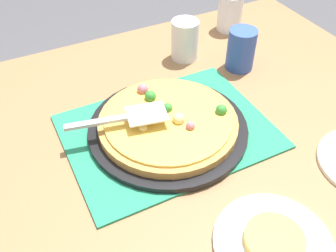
{
  "coord_description": "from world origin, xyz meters",
  "views": [
    {
      "loc": [
        -0.3,
        -0.59,
        1.38
      ],
      "look_at": [
        0.0,
        0.0,
        0.77
      ],
      "focal_mm": 40.6,
      "sensor_mm": 36.0,
      "label": 1
    }
  ],
  "objects_px": {
    "pizza": "(168,121)",
    "plate_far_right": "(273,244)",
    "pizza_pan": "(168,128)",
    "cup_corner": "(241,49)",
    "served_slice_right": "(274,240)",
    "cup_far": "(185,40)",
    "pizza_server": "(126,117)",
    "cup_near": "(230,12)"
  },
  "relations": [
    {
      "from": "pizza",
      "to": "cup_corner",
      "type": "height_order",
      "value": "cup_corner"
    },
    {
      "from": "plate_far_right",
      "to": "cup_corner",
      "type": "distance_m",
      "value": 0.58
    },
    {
      "from": "pizza_pan",
      "to": "cup_far",
      "type": "bearing_deg",
      "value": 54.79
    },
    {
      "from": "cup_near",
      "to": "cup_far",
      "type": "height_order",
      "value": "same"
    },
    {
      "from": "cup_corner",
      "to": "pizza",
      "type": "bearing_deg",
      "value": -153.63
    },
    {
      "from": "pizza",
      "to": "cup_far",
      "type": "height_order",
      "value": "cup_far"
    },
    {
      "from": "cup_corner",
      "to": "pizza_server",
      "type": "height_order",
      "value": "cup_corner"
    },
    {
      "from": "plate_far_right",
      "to": "cup_corner",
      "type": "relative_size",
      "value": 1.83
    },
    {
      "from": "served_slice_right",
      "to": "cup_far",
      "type": "relative_size",
      "value": 0.92
    },
    {
      "from": "served_slice_right",
      "to": "cup_far",
      "type": "height_order",
      "value": "cup_far"
    },
    {
      "from": "plate_far_right",
      "to": "cup_far",
      "type": "distance_m",
      "value": 0.65
    },
    {
      "from": "cup_far",
      "to": "plate_far_right",
      "type": "bearing_deg",
      "value": -104.03
    },
    {
      "from": "served_slice_right",
      "to": "cup_far",
      "type": "bearing_deg",
      "value": 75.97
    },
    {
      "from": "pizza_pan",
      "to": "cup_corner",
      "type": "relative_size",
      "value": 3.17
    },
    {
      "from": "cup_near",
      "to": "cup_corner",
      "type": "relative_size",
      "value": 1.0
    },
    {
      "from": "served_slice_right",
      "to": "pizza_server",
      "type": "xyz_separation_m",
      "value": [
        -0.13,
        0.38,
        0.05
      ]
    },
    {
      "from": "pizza",
      "to": "plate_far_right",
      "type": "xyz_separation_m",
      "value": [
        0.04,
        -0.36,
        -0.03
      ]
    },
    {
      "from": "pizza_pan",
      "to": "plate_far_right",
      "type": "xyz_separation_m",
      "value": [
        0.04,
        -0.36,
        -0.01
      ]
    },
    {
      "from": "pizza_pan",
      "to": "cup_far",
      "type": "xyz_separation_m",
      "value": [
        0.19,
        0.27,
        0.05
      ]
    },
    {
      "from": "pizza",
      "to": "served_slice_right",
      "type": "xyz_separation_m",
      "value": [
        0.04,
        -0.36,
        -0.02
      ]
    },
    {
      "from": "pizza_pan",
      "to": "plate_far_right",
      "type": "distance_m",
      "value": 0.36
    },
    {
      "from": "cup_far",
      "to": "cup_corner",
      "type": "distance_m",
      "value": 0.17
    },
    {
      "from": "plate_far_right",
      "to": "pizza_server",
      "type": "height_order",
      "value": "pizza_server"
    },
    {
      "from": "plate_far_right",
      "to": "served_slice_right",
      "type": "distance_m",
      "value": 0.01
    },
    {
      "from": "cup_near",
      "to": "pizza_server",
      "type": "height_order",
      "value": "cup_near"
    },
    {
      "from": "cup_far",
      "to": "pizza_pan",
      "type": "bearing_deg",
      "value": -125.21
    },
    {
      "from": "cup_corner",
      "to": "pizza_server",
      "type": "relative_size",
      "value": 0.51
    },
    {
      "from": "plate_far_right",
      "to": "pizza_server",
      "type": "bearing_deg",
      "value": 109.34
    },
    {
      "from": "cup_near",
      "to": "pizza_pan",
      "type": "bearing_deg",
      "value": -138.55
    },
    {
      "from": "pizza",
      "to": "pizza_pan",
      "type": "bearing_deg",
      "value": -106.55
    },
    {
      "from": "pizza_pan",
      "to": "pizza_server",
      "type": "bearing_deg",
      "value": 168.11
    },
    {
      "from": "pizza",
      "to": "cup_corner",
      "type": "distance_m",
      "value": 0.35
    },
    {
      "from": "plate_far_right",
      "to": "pizza",
      "type": "bearing_deg",
      "value": 95.71
    },
    {
      "from": "pizza_server",
      "to": "plate_far_right",
      "type": "bearing_deg",
      "value": -70.66
    },
    {
      "from": "pizza",
      "to": "pizza_server",
      "type": "relative_size",
      "value": 1.41
    },
    {
      "from": "pizza_pan",
      "to": "pizza_server",
      "type": "distance_m",
      "value": 0.11
    },
    {
      "from": "pizza",
      "to": "plate_far_right",
      "type": "relative_size",
      "value": 1.5
    },
    {
      "from": "served_slice_right",
      "to": "pizza_pan",
      "type": "bearing_deg",
      "value": 95.79
    },
    {
      "from": "pizza_pan",
      "to": "served_slice_right",
      "type": "xyz_separation_m",
      "value": [
        0.04,
        -0.36,
        0.01
      ]
    },
    {
      "from": "pizza",
      "to": "plate_far_right",
      "type": "height_order",
      "value": "pizza"
    },
    {
      "from": "pizza_pan",
      "to": "plate_far_right",
      "type": "relative_size",
      "value": 1.73
    },
    {
      "from": "cup_corner",
      "to": "pizza_server",
      "type": "xyz_separation_m",
      "value": [
        -0.41,
        -0.14,
        0.01
      ]
    }
  ]
}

